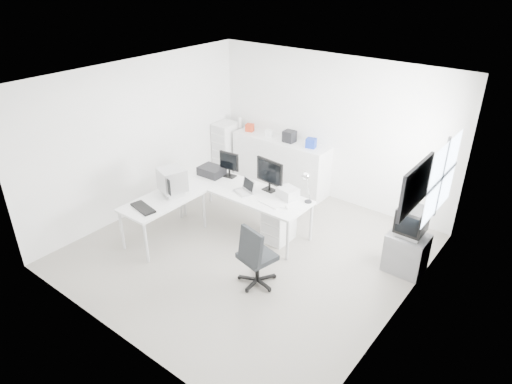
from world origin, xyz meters
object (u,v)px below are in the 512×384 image
Objects in this scene: inkjet_printer at (212,171)px; crt_monitor at (172,180)px; main_desk at (245,209)px; side_desk at (164,219)px; drawer_pedestal at (279,224)px; office_chair at (257,254)px; laptop at (243,187)px; laser_printer at (288,193)px; tv_cabinet at (406,253)px; filing_cabinet at (226,149)px; lcd_monitor_small at (229,164)px; lcd_monitor_large at (270,175)px; crt_tv at (412,222)px; sideboard at (280,163)px.

crt_monitor is at bearing -92.59° from inkjet_printer.
main_desk is 1.71× the size of side_desk.
side_desk is 1.93m from drawer_pedestal.
office_chair reaches higher than drawer_pedestal.
laptop is 0.77m from laser_printer.
tv_cabinet is (3.57, 1.64, -0.06)m from side_desk.
inkjet_printer is at bearing -173.39° from laptop.
filing_cabinet reaches higher than laser_printer.
office_chair is (1.98, 0.01, 0.14)m from side_desk.
filing_cabinet is (-1.78, 1.54, 0.20)m from main_desk.
lcd_monitor_small is 0.78× the size of tv_cabinet.
drawer_pedestal is 0.96× the size of tv_cabinet.
side_desk is 2.23× the size of tv_cabinet.
filing_cabinet is at bearing 154.88° from lcd_monitor_large.
drawer_pedestal is 1.23× the size of lcd_monitor_small.
lcd_monitor_large is at bearing 61.39° from crt_monitor.
laptop is 2.75m from crt_tv.
drawer_pedestal is 1.36× the size of inkjet_printer.
lcd_monitor_small reaches higher than crt_tv.
lcd_monitor_large is 1.64m from office_chair.
office_chair is (1.68, -1.34, -0.48)m from lcd_monitor_small.
sideboard is at bearing 124.69° from lcd_monitor_large.
laptop is (0.90, 1.00, 0.48)m from side_desk.
tv_cabinet is at bearing -12.57° from filing_cabinet.
tv_cabinet is 4.62m from filing_cabinet.
laser_printer is 0.62× the size of crt_tv.
crt_tv is (2.67, 0.64, 0.00)m from laptop.
sideboard is 1.81× the size of filing_cabinet.
tv_cabinet is at bearing 13.14° from lcd_monitor_large.
lcd_monitor_large is at bearing -6.43° from lcd_monitor_small.
sideboard is at bearing 124.44° from laptop.
crt_tv is (3.27, 0.29, -0.14)m from lcd_monitor_small.
tv_cabinet is at bearing 4.43° from inkjet_printer.
lcd_monitor_large is 2.50m from tv_cabinet.
inkjet_printer is 0.92m from laptop.
crt_tv reaches higher than side_desk.
lcd_monitor_large is 0.50m from laptop.
filing_cabinet is at bearing 148.91° from drawer_pedestal.
drawer_pedestal is at bearing -31.09° from filing_cabinet.
tv_cabinet is 0.30× the size of sideboard.
office_chair is at bearing -42.21° from filing_cabinet.
lcd_monitor_small is 2.20m from office_chair.
crt_monitor reaches higher than sideboard.
tv_cabinet is (2.72, 0.54, -0.06)m from main_desk.
sideboard is at bearing 81.88° from side_desk.
drawer_pedestal is at bearing -23.56° from lcd_monitor_large.
sideboard is (-1.15, 1.67, 0.22)m from drawer_pedestal.
main_desk is 2.32× the size of office_chair.
side_desk is 0.68m from crt_monitor.
side_desk is 3.96m from crt_tv.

